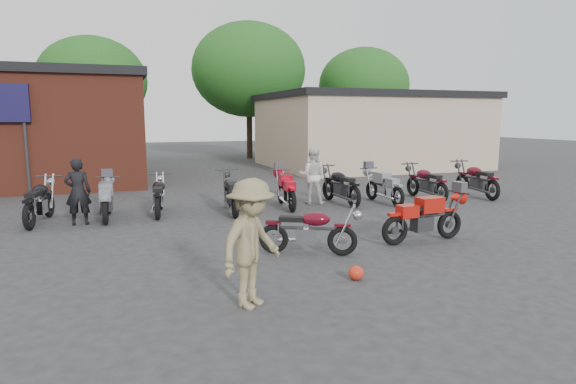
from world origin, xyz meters
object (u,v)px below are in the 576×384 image
object	(u,v)px
row_bike_3	(231,190)
row_bike_7	(426,181)
row_bike_5	(340,184)
row_bike_8	(476,178)
sportbike	(425,215)
person_tan	(252,243)
person_dark	(78,192)
row_bike_4	(286,188)
row_bike_2	(159,194)
row_bike_0	(39,199)
person_light	(312,176)
helmet	(356,273)
row_bike_1	(107,198)
vintage_motorcycle	(310,228)
row_bike_6	(384,185)

from	to	relation	value
row_bike_3	row_bike_7	size ratio (longest dim) A/B	1.04
row_bike_5	row_bike_8	distance (m)	4.72
sportbike	row_bike_5	size ratio (longest dim) A/B	0.93
person_tan	row_bike_3	bearing A→B (deg)	42.33
person_dark	row_bike_4	size ratio (longest dim) A/B	0.83
row_bike_3	row_bike_5	xyz separation A→B (m)	(3.34, 0.22, -0.01)
sportbike	row_bike_2	world-z (taller)	row_bike_2
sportbike	row_bike_0	bearing A→B (deg)	145.19
person_dark	person_light	xyz separation A→B (m)	(6.35, 0.79, 0.03)
helmet	row_bike_2	xyz separation A→B (m)	(-2.45, 6.43, 0.44)
row_bike_8	row_bike_1	bearing A→B (deg)	93.08
row_bike_3	person_tan	bearing A→B (deg)	175.43
row_bike_1	row_bike_5	bearing A→B (deg)	-87.70
person_dark	row_bike_3	xyz separation A→B (m)	(3.76, 0.25, -0.20)
row_bike_3	row_bike_7	distance (m)	6.25
vintage_motorcycle	row_bike_6	xyz separation A→B (m)	(4.18, 4.36, 0.03)
helmet	person_light	distance (m)	6.90
row_bike_3	row_bike_4	xyz separation A→B (m)	(1.63, 0.19, -0.05)
person_dark	row_bike_6	distance (m)	8.39
row_bike_0	row_bike_2	world-z (taller)	row_bike_0
vintage_motorcycle	person_light	world-z (taller)	person_light
row_bike_0	row_bike_1	world-z (taller)	row_bike_0
row_bike_6	row_bike_7	size ratio (longest dim) A/B	0.94
row_bike_1	row_bike_3	distance (m)	3.15
person_tan	row_bike_0	size ratio (longest dim) A/B	0.86
helmet	row_bike_1	distance (m)	7.30
person_light	row_bike_6	bearing A→B (deg)	-170.08
person_dark	row_bike_6	size ratio (longest dim) A/B	0.85
row_bike_4	row_bike_2	bearing A→B (deg)	93.15
row_bike_3	row_bike_5	bearing A→B (deg)	-80.06
person_dark	row_bike_0	bearing A→B (deg)	-28.90
person_tan	row_bike_2	world-z (taller)	person_tan
person_light	row_bike_8	xyz separation A→B (m)	(5.47, -0.63, -0.22)
row_bike_3	row_bike_4	distance (m)	1.65
person_light	row_bike_2	xyz separation A→B (m)	(-4.44, -0.14, -0.28)
vintage_motorcycle	row_bike_0	distance (m)	6.97
sportbike	row_bike_1	size ratio (longest dim) A/B	1.00
row_bike_3	row_bike_8	world-z (taller)	row_bike_8
vintage_motorcycle	row_bike_2	xyz separation A→B (m)	(-2.30, 4.86, 0.04)
helmet	row_bike_5	world-z (taller)	row_bike_5
sportbike	person_light	world-z (taller)	person_light
row_bike_8	row_bike_6	bearing A→B (deg)	94.92
helmet	row_bike_1	bearing A→B (deg)	120.93
person_dark	row_bike_7	xyz separation A→B (m)	(10.01, 0.32, -0.22)
row_bike_8	row_bike_0	bearing A→B (deg)	93.03
sportbike	row_bike_3	bearing A→B (deg)	121.06
row_bike_7	sportbike	bearing A→B (deg)	144.30
person_dark	row_bike_8	distance (m)	11.82
person_tan	row_bike_7	size ratio (longest dim) A/B	0.87
helmet	person_dark	size ratio (longest dim) A/B	0.15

